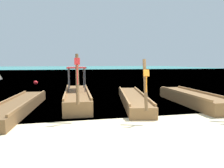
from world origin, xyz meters
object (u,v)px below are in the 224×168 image
longtail_boat_blue_ribbon (192,98)px  mooring_buoy_near (36,83)px  longtail_boat_red_ribbon (77,97)px  longtail_boat_orange_ribbon (133,99)px  longtail_boat_pink_ribbon (19,106)px

longtail_boat_blue_ribbon → mooring_buoy_near: bearing=129.3°
longtail_boat_blue_ribbon → mooring_buoy_near: 15.06m
longtail_boat_red_ribbon → longtail_boat_orange_ribbon: 2.99m
longtail_boat_pink_ribbon → longtail_boat_orange_ribbon: bearing=5.1°
longtail_boat_red_ribbon → longtail_boat_blue_ribbon: size_ratio=1.08×
longtail_boat_red_ribbon → longtail_boat_blue_ribbon: longtail_boat_red_ribbon is taller
longtail_boat_orange_ribbon → mooring_buoy_near: 12.77m
longtail_boat_pink_ribbon → longtail_boat_orange_ribbon: size_ratio=1.02×
longtail_boat_red_ribbon → mooring_buoy_near: bearing=109.7°
longtail_boat_pink_ribbon → longtail_boat_blue_ribbon: longtail_boat_pink_ribbon is taller
longtail_boat_orange_ribbon → longtail_boat_blue_ribbon: 3.08m
longtail_boat_pink_ribbon → mooring_buoy_near: size_ratio=16.58×
longtail_boat_pink_ribbon → longtail_boat_red_ribbon: bearing=25.4°
longtail_boat_pink_ribbon → longtail_boat_blue_ribbon: (8.51, -0.18, 0.06)m
longtail_boat_pink_ribbon → longtail_boat_blue_ribbon: bearing=-1.2°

